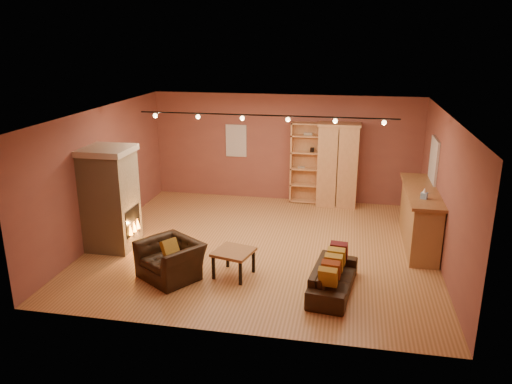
% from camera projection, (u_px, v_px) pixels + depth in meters
% --- Properties ---
extents(floor, '(7.00, 7.00, 0.00)m').
position_uv_depth(floor, '(263.00, 246.00, 10.48)').
color(floor, '#A16839').
rests_on(floor, ground).
extents(ceiling, '(7.00, 7.00, 0.00)m').
position_uv_depth(ceiling, '(263.00, 113.00, 9.64)').
color(ceiling, '#572E1B').
rests_on(ceiling, back_wall).
extents(back_wall, '(7.00, 0.02, 2.80)m').
position_uv_depth(back_wall, '(285.00, 148.00, 13.10)').
color(back_wall, brown).
rests_on(back_wall, floor).
extents(left_wall, '(0.02, 6.50, 2.80)m').
position_uv_depth(left_wall, '(102.00, 174.00, 10.69)').
color(left_wall, brown).
rests_on(left_wall, floor).
extents(right_wall, '(0.02, 6.50, 2.80)m').
position_uv_depth(right_wall, '(445.00, 192.00, 9.43)').
color(right_wall, brown).
rests_on(right_wall, floor).
extents(fireplace, '(1.01, 0.98, 2.12)m').
position_uv_depth(fireplace, '(111.00, 198.00, 10.15)').
color(fireplace, tan).
rests_on(fireplace, floor).
extents(back_window, '(0.56, 0.04, 0.86)m').
position_uv_depth(back_window, '(236.00, 141.00, 13.28)').
color(back_window, beige).
rests_on(back_window, back_wall).
extents(bookcase, '(0.87, 0.34, 2.12)m').
position_uv_depth(bookcase, '(307.00, 162.00, 12.98)').
color(bookcase, tan).
rests_on(bookcase, floor).
extents(armoire, '(1.06, 0.61, 2.15)m').
position_uv_depth(armoire, '(338.00, 165.00, 12.69)').
color(armoire, tan).
rests_on(armoire, floor).
extents(bar_counter, '(0.67, 2.54, 1.22)m').
position_uv_depth(bar_counter, '(420.00, 217.00, 10.40)').
color(bar_counter, '#A87D4D').
rests_on(bar_counter, floor).
extents(tissue_box, '(0.14, 0.14, 0.21)m').
position_uv_depth(tissue_box, '(424.00, 194.00, 9.61)').
color(tissue_box, '#87AFD8').
rests_on(tissue_box, bar_counter).
extents(right_window, '(0.05, 0.90, 1.00)m').
position_uv_depth(right_window, '(434.00, 162.00, 10.67)').
color(right_window, beige).
rests_on(right_window, right_wall).
extents(loveseat, '(0.68, 1.68, 0.71)m').
position_uv_depth(loveseat, '(333.00, 273.00, 8.54)').
color(loveseat, black).
rests_on(loveseat, floor).
extents(armchair, '(1.25, 1.15, 0.92)m').
position_uv_depth(armchair, '(170.00, 254.00, 9.00)').
color(armchair, black).
rests_on(armchair, floor).
extents(coffee_table, '(0.79, 0.79, 0.50)m').
position_uv_depth(coffee_table, '(234.00, 254.00, 9.07)').
color(coffee_table, '#935F35').
rests_on(coffee_table, floor).
extents(track_rail, '(5.20, 0.09, 0.13)m').
position_uv_depth(track_rail, '(265.00, 117.00, 9.86)').
color(track_rail, black).
rests_on(track_rail, ceiling).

